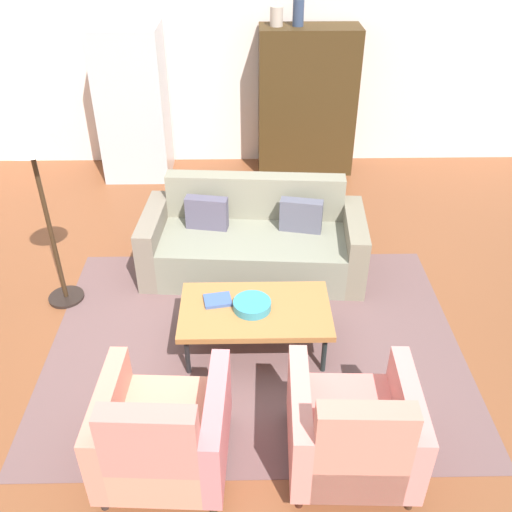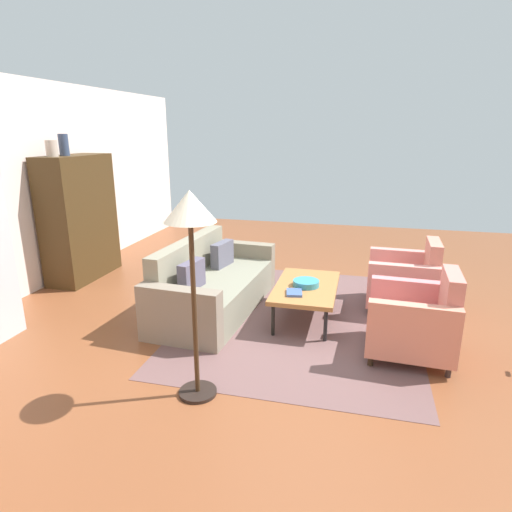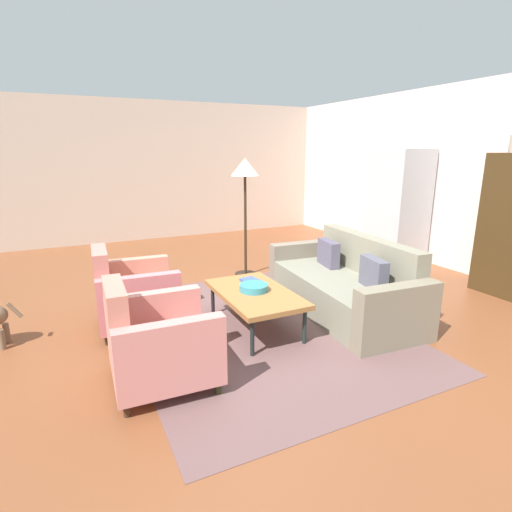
{
  "view_description": "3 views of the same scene",
  "coord_description": "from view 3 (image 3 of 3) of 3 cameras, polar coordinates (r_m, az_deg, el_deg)",
  "views": [
    {
      "loc": [
        0.23,
        -3.47,
        3.26
      ],
      "look_at": [
        0.29,
        0.28,
        0.71
      ],
      "focal_mm": 39.48,
      "sensor_mm": 36.0,
      "label": 1
    },
    {
      "loc": [
        -4.42,
        -0.59,
        2.15
      ],
      "look_at": [
        0.44,
        0.62,
        0.67
      ],
      "focal_mm": 30.32,
      "sensor_mm": 36.0,
      "label": 2
    },
    {
      "loc": [
        3.83,
        -1.71,
        1.84
      ],
      "look_at": [
        0.15,
        0.05,
        0.75
      ],
      "focal_mm": 28.15,
      "sensor_mm": 36.0,
      "label": 3
    }
  ],
  "objects": [
    {
      "name": "fruit_bowl",
      "position": [
        4.19,
        -0.3,
        -4.5
      ],
      "size": [
        0.3,
        0.3,
        0.07
      ],
      "primitive_type": "cylinder",
      "color": "teal",
      "rests_on": "coffee_table"
    },
    {
      "name": "book_stack",
      "position": [
        4.47,
        -0.75,
        -3.53
      ],
      "size": [
        0.24,
        0.2,
        0.03
      ],
      "color": "#3C5693",
      "rests_on": "coffee_table"
    },
    {
      "name": "ground_plane",
      "position": [
        4.58,
        -1.46,
        -8.77
      ],
      "size": [
        11.34,
        11.34,
        0.0
      ],
      "primitive_type": "plane",
      "color": "brown"
    },
    {
      "name": "wall_back",
      "position": [
        6.7,
        29.74,
        9.22
      ],
      "size": [
        9.45,
        0.12,
        2.8
      ],
      "primitive_type": "cube",
      "color": "beige",
      "rests_on": "ground"
    },
    {
      "name": "couch",
      "position": [
        4.82,
        12.74,
        -4.24
      ],
      "size": [
        2.16,
        1.05,
        0.86
      ],
      "rotation": [
        0.0,
        0.0,
        3.07
      ],
      "color": "gray",
      "rests_on": "ground"
    },
    {
      "name": "armchair_right",
      "position": [
        3.35,
        -14.2,
        -12.1
      ],
      "size": [
        0.83,
        0.83,
        0.88
      ],
      "rotation": [
        0.0,
        0.0,
        -0.04
      ],
      "color": "#2D2210",
      "rests_on": "ground"
    },
    {
      "name": "floor_lamp",
      "position": [
        5.81,
        -1.57,
        10.99
      ],
      "size": [
        0.4,
        0.4,
        1.72
      ],
      "color": "black",
      "rests_on": "ground"
    },
    {
      "name": "refrigerator",
      "position": [
        7.15,
        19.52,
        6.7
      ],
      "size": [
        0.8,
        0.73,
        1.85
      ],
      "color": "#B7BABF",
      "rests_on": "ground"
    },
    {
      "name": "wall_left",
      "position": [
        8.74,
        -14.62,
        11.55
      ],
      "size": [
        0.12,
        7.54,
        2.8
      ],
      "primitive_type": "cube",
      "color": "beige",
      "rests_on": "ground"
    },
    {
      "name": "armchair_left",
      "position": [
        4.45,
        -17.4,
        -5.47
      ],
      "size": [
        0.84,
        0.84,
        0.88
      ],
      "rotation": [
        0.0,
        0.0,
        -0.05
      ],
      "color": "black",
      "rests_on": "ground"
    },
    {
      "name": "area_rug",
      "position": [
        4.36,
        0.45,
        -9.99
      ],
      "size": [
        3.4,
        2.6,
        0.01
      ],
      "primitive_type": "cube",
      "color": "brown",
      "rests_on": "ground"
    },
    {
      "name": "coffee_table",
      "position": [
        4.2,
        -0.16,
        -5.51
      ],
      "size": [
        1.2,
        0.7,
        0.41
      ],
      "color": "black",
      "rests_on": "ground"
    }
  ]
}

